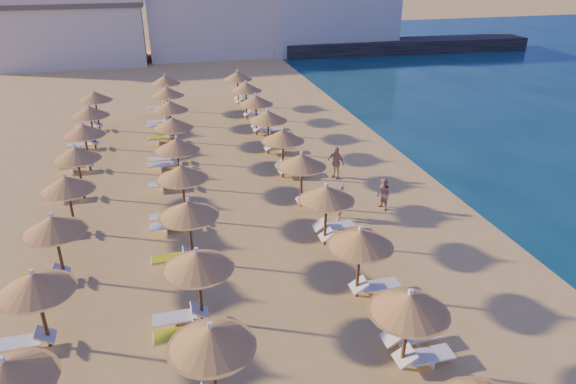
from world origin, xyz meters
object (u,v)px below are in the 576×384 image
object	(u,v)px
beachgoer_b	(383,194)
beachgoer_a	(339,203)
parasol_row_west	(182,173)
parasol_row_east	(302,161)
jetty	(406,46)
beachgoer_c	(336,162)

from	to	relation	value
beachgoer_b	beachgoer_a	bearing A→B (deg)	-94.44
beachgoer_a	parasol_row_west	bearing A→B (deg)	-81.05
parasol_row_east	beachgoer_a	distance (m)	2.61
jetty	beachgoer_b	world-z (taller)	beachgoer_b
jetty	beachgoer_b	distance (m)	42.82
beachgoer_b	beachgoer_c	distance (m)	4.27
jetty	parasol_row_east	bearing A→B (deg)	-119.91
parasol_row_east	beachgoer_b	xyz separation A→B (m)	(3.71, -1.25, -1.57)
parasol_row_east	beachgoer_c	xyz separation A→B (m)	(2.77, 2.92, -1.46)
parasol_row_west	beachgoer_b	bearing A→B (deg)	-7.71
parasol_row_west	beachgoer_a	world-z (taller)	parasol_row_west
parasol_row_east	parasol_row_west	world-z (taller)	same
beachgoer_a	beachgoer_b	distance (m)	2.42
beachgoer_b	beachgoer_c	size ratio (longest dim) A/B	0.87
parasol_row_west	beachgoer_a	xyz separation A→B (m)	(6.85, -1.67, -1.51)
beachgoer_a	beachgoer_c	world-z (taller)	beachgoer_c
jetty	beachgoer_b	xyz separation A→B (m)	(-19.88, -37.93, 0.04)
beachgoer_a	beachgoer_b	world-z (taller)	beachgoer_a
parasol_row_east	beachgoer_c	world-z (taller)	parasol_row_east
parasol_row_east	jetty	bearing A→B (deg)	57.26
jetty	parasol_row_west	distance (m)	46.86
parasol_row_east	beachgoer_a	world-z (taller)	parasol_row_east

